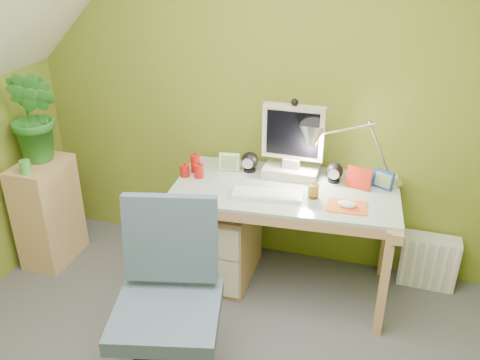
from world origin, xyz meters
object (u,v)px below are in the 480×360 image
(side_ledge, at_px, (48,212))
(radiator, at_px, (428,261))
(potted_plant, at_px, (35,116))
(task_chair, at_px, (167,311))
(desk, at_px, (283,238))
(desk_lamp, at_px, (369,138))
(monitor, at_px, (293,136))

(side_ledge, height_order, radiator, side_ledge)
(potted_plant, bearing_deg, task_chair, -35.19)
(desk, height_order, desk_lamp, desk_lamp)
(side_ledge, height_order, potted_plant, potted_plant)
(potted_plant, bearing_deg, radiator, 8.57)
(desk_lamp, relative_size, side_ledge, 0.82)
(monitor, xyz_separation_m, potted_plant, (-1.62, -0.29, 0.07))
(desk, relative_size, monitor, 2.56)
(desk_lamp, height_order, radiator, desk_lamp)
(monitor, height_order, side_ledge, monitor)
(radiator, bearing_deg, potted_plant, -170.08)
(desk, xyz_separation_m, desk_lamp, (0.45, 0.18, 0.66))
(monitor, distance_m, potted_plant, 1.65)
(side_ledge, height_order, task_chair, task_chair)
(desk, relative_size, desk_lamp, 2.23)
(task_chair, bearing_deg, side_ledge, 133.02)
(task_chair, bearing_deg, desk, 57.44)
(potted_plant, relative_size, task_chair, 0.61)
(desk_lamp, relative_size, task_chair, 0.59)
(desk, relative_size, potted_plant, 2.17)
(monitor, bearing_deg, desk, -89.88)
(task_chair, relative_size, radiator, 2.87)
(desk, bearing_deg, radiator, 12.58)
(desk_lamp, height_order, task_chair, desk_lamp)
(desk_lamp, bearing_deg, potted_plant, -157.02)
(desk, height_order, potted_plant, potted_plant)
(desk_lamp, distance_m, radiator, 0.97)
(monitor, height_order, potted_plant, potted_plant)
(task_chair, bearing_deg, monitor, 60.19)
(task_chair, bearing_deg, radiator, 31.89)
(potted_plant, bearing_deg, desk_lamp, 8.03)
(desk_lamp, xyz_separation_m, side_ledge, (-2.07, -0.34, -0.65))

